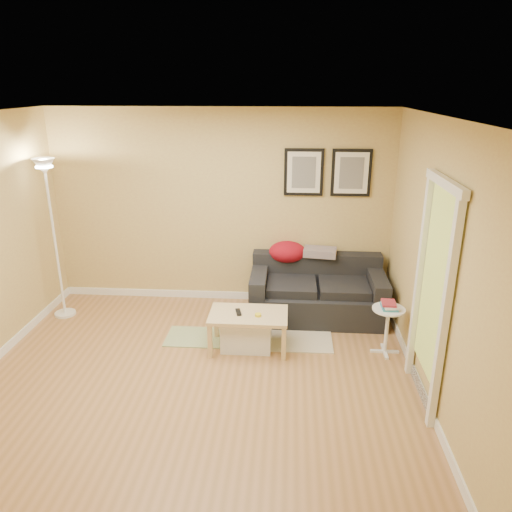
# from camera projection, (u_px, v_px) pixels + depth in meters

# --- Properties ---
(floor) EXTENTS (4.50, 4.50, 0.00)m
(floor) POSITION_uv_depth(u_px,v_px,m) (197.00, 378.00, 5.02)
(floor) COLOR #A87648
(floor) RESTS_ON ground
(ceiling) EXTENTS (4.50, 4.50, 0.00)m
(ceiling) POSITION_uv_depth(u_px,v_px,m) (185.00, 117.00, 4.16)
(ceiling) COLOR white
(ceiling) RESTS_ON wall_back
(wall_back) EXTENTS (4.50, 0.00, 4.50)m
(wall_back) POSITION_uv_depth(u_px,v_px,m) (221.00, 209.00, 6.47)
(wall_back) COLOR tan
(wall_back) RESTS_ON ground
(wall_front) EXTENTS (4.50, 0.00, 4.50)m
(wall_front) POSITION_uv_depth(u_px,v_px,m) (121.00, 382.00, 2.71)
(wall_front) COLOR tan
(wall_front) RESTS_ON ground
(wall_right) EXTENTS (0.00, 4.00, 4.00)m
(wall_right) POSITION_uv_depth(u_px,v_px,m) (435.00, 266.00, 4.44)
(wall_right) COLOR tan
(wall_right) RESTS_ON ground
(baseboard_back) EXTENTS (4.50, 0.02, 0.10)m
(baseboard_back) POSITION_uv_depth(u_px,v_px,m) (223.00, 295.00, 6.88)
(baseboard_back) COLOR white
(baseboard_back) RESTS_ON ground
(baseboard_right) EXTENTS (0.02, 4.00, 0.10)m
(baseboard_right) POSITION_uv_depth(u_px,v_px,m) (419.00, 383.00, 4.86)
(baseboard_right) COLOR white
(baseboard_right) RESTS_ON ground
(sofa) EXTENTS (1.70, 0.90, 0.75)m
(sofa) POSITION_uv_depth(u_px,v_px,m) (317.00, 289.00, 6.25)
(sofa) COLOR black
(sofa) RESTS_ON ground
(red_throw) EXTENTS (0.48, 0.36, 0.28)m
(red_throw) POSITION_uv_depth(u_px,v_px,m) (287.00, 252.00, 6.43)
(red_throw) COLOR maroon
(red_throw) RESTS_ON sofa
(plaid_throw) EXTENTS (0.45, 0.32, 0.10)m
(plaid_throw) POSITION_uv_depth(u_px,v_px,m) (320.00, 252.00, 6.39)
(plaid_throw) COLOR tan
(plaid_throw) RESTS_ON sofa
(framed_print_left) EXTENTS (0.50, 0.04, 0.60)m
(framed_print_left) POSITION_uv_depth(u_px,v_px,m) (304.00, 172.00, 6.21)
(framed_print_left) COLOR black
(framed_print_left) RESTS_ON wall_back
(framed_print_right) EXTENTS (0.50, 0.04, 0.60)m
(framed_print_right) POSITION_uv_depth(u_px,v_px,m) (351.00, 173.00, 6.17)
(framed_print_right) COLOR black
(framed_print_right) RESTS_ON wall_back
(area_rug) EXTENTS (1.25, 0.85, 0.01)m
(area_rug) POSITION_uv_depth(u_px,v_px,m) (279.00, 334.00, 5.90)
(area_rug) COLOR #BEB297
(area_rug) RESTS_ON ground
(green_runner) EXTENTS (0.70, 0.50, 0.01)m
(green_runner) POSITION_uv_depth(u_px,v_px,m) (196.00, 337.00, 5.83)
(green_runner) COLOR #668C4C
(green_runner) RESTS_ON ground
(coffee_table) EXTENTS (1.00, 0.79, 0.44)m
(coffee_table) POSITION_uv_depth(u_px,v_px,m) (248.00, 331.00, 5.52)
(coffee_table) COLOR #D3B881
(coffee_table) RESTS_ON ground
(remote_control) EXTENTS (0.09, 0.17, 0.02)m
(remote_control) POSITION_uv_depth(u_px,v_px,m) (238.00, 312.00, 5.46)
(remote_control) COLOR black
(remote_control) RESTS_ON coffee_table
(tape_roll) EXTENTS (0.07, 0.07, 0.03)m
(tape_roll) POSITION_uv_depth(u_px,v_px,m) (258.00, 315.00, 5.38)
(tape_roll) COLOR yellow
(tape_roll) RESTS_ON coffee_table
(storage_bin) EXTENTS (0.58, 0.42, 0.36)m
(storage_bin) POSITION_uv_depth(u_px,v_px,m) (247.00, 333.00, 5.57)
(storage_bin) COLOR white
(storage_bin) RESTS_ON ground
(side_table) EXTENTS (0.36, 0.36, 0.55)m
(side_table) POSITION_uv_depth(u_px,v_px,m) (387.00, 331.00, 5.41)
(side_table) COLOR white
(side_table) RESTS_ON ground
(book_stack) EXTENTS (0.21, 0.26, 0.07)m
(book_stack) POSITION_uv_depth(u_px,v_px,m) (389.00, 305.00, 5.32)
(book_stack) COLOR teal
(book_stack) RESTS_ON side_table
(floor_lamp) EXTENTS (0.27, 0.27, 2.05)m
(floor_lamp) POSITION_uv_depth(u_px,v_px,m) (55.00, 245.00, 6.08)
(floor_lamp) COLOR white
(floor_lamp) RESTS_ON ground
(doorway) EXTENTS (0.12, 1.01, 2.13)m
(doorway) POSITION_uv_depth(u_px,v_px,m) (430.00, 300.00, 4.39)
(doorway) COLOR white
(doorway) RESTS_ON ground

